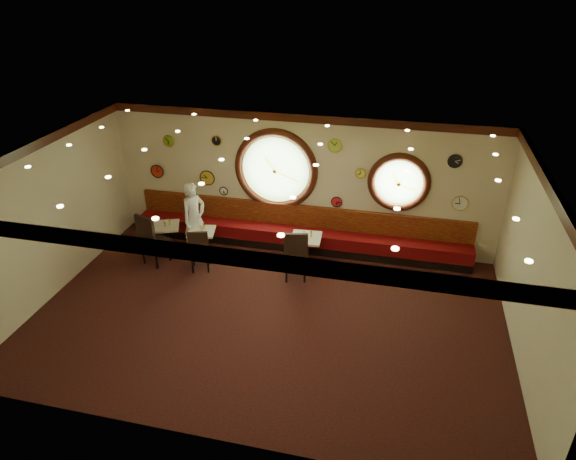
# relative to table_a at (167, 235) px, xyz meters

# --- Properties ---
(floor) EXTENTS (9.00, 6.00, 0.00)m
(floor) POSITION_rel_table_a_xyz_m (2.99, -1.90, -0.42)
(floor) COLOR black
(floor) RESTS_ON ground
(ceiling) EXTENTS (9.00, 6.00, 0.02)m
(ceiling) POSITION_rel_table_a_xyz_m (2.99, -1.90, 2.78)
(ceiling) COLOR #B49732
(ceiling) RESTS_ON wall_back
(wall_back) EXTENTS (9.00, 0.02, 3.20)m
(wall_back) POSITION_rel_table_a_xyz_m (2.99, 1.10, 1.18)
(wall_back) COLOR #ECE5C6
(wall_back) RESTS_ON floor
(wall_front) EXTENTS (9.00, 0.02, 3.20)m
(wall_front) POSITION_rel_table_a_xyz_m (2.99, -4.90, 1.18)
(wall_front) COLOR #ECE5C6
(wall_front) RESTS_ON floor
(wall_left) EXTENTS (0.02, 6.00, 3.20)m
(wall_left) POSITION_rel_table_a_xyz_m (-1.51, -1.90, 1.18)
(wall_left) COLOR #ECE5C6
(wall_left) RESTS_ON floor
(wall_right) EXTENTS (0.02, 6.00, 3.20)m
(wall_right) POSITION_rel_table_a_xyz_m (7.49, -1.90, 1.18)
(wall_right) COLOR #ECE5C6
(wall_right) RESTS_ON floor
(molding_back) EXTENTS (9.00, 0.10, 0.18)m
(molding_back) POSITION_rel_table_a_xyz_m (2.99, 1.05, 2.69)
(molding_back) COLOR #37130A
(molding_back) RESTS_ON wall_back
(molding_front) EXTENTS (9.00, 0.10, 0.18)m
(molding_front) POSITION_rel_table_a_xyz_m (2.99, -4.85, 2.69)
(molding_front) COLOR #37130A
(molding_front) RESTS_ON wall_back
(molding_left) EXTENTS (0.10, 6.00, 0.18)m
(molding_left) POSITION_rel_table_a_xyz_m (-1.46, -1.90, 2.69)
(molding_left) COLOR #37130A
(molding_left) RESTS_ON wall_back
(molding_right) EXTENTS (0.10, 6.00, 0.18)m
(molding_right) POSITION_rel_table_a_xyz_m (7.44, -1.90, 2.69)
(molding_right) COLOR #37130A
(molding_right) RESTS_ON wall_back
(banquette_base) EXTENTS (8.00, 0.55, 0.20)m
(banquette_base) POSITION_rel_table_a_xyz_m (2.99, 0.82, -0.32)
(banquette_base) COLOR black
(banquette_base) RESTS_ON floor
(banquette_seat) EXTENTS (8.00, 0.55, 0.30)m
(banquette_seat) POSITION_rel_table_a_xyz_m (2.99, 0.82, -0.07)
(banquette_seat) COLOR #5C070C
(banquette_seat) RESTS_ON banquette_base
(banquette_back) EXTENTS (8.00, 0.10, 0.55)m
(banquette_back) POSITION_rel_table_a_xyz_m (2.99, 1.04, 0.33)
(banquette_back) COLOR #5B0709
(banquette_back) RESTS_ON wall_back
(porthole_left_glass) EXTENTS (1.66, 0.02, 1.66)m
(porthole_left_glass) POSITION_rel_table_a_xyz_m (2.39, 1.10, 1.43)
(porthole_left_glass) COLOR #9FD17D
(porthole_left_glass) RESTS_ON wall_back
(porthole_left_frame) EXTENTS (1.98, 0.18, 1.98)m
(porthole_left_frame) POSITION_rel_table_a_xyz_m (2.39, 1.08, 1.43)
(porthole_left_frame) COLOR #37130A
(porthole_left_frame) RESTS_ON wall_back
(porthole_left_ring) EXTENTS (1.61, 0.03, 1.61)m
(porthole_left_ring) POSITION_rel_table_a_xyz_m (2.39, 1.05, 1.43)
(porthole_left_ring) COLOR gold
(porthole_left_ring) RESTS_ON wall_back
(porthole_right_glass) EXTENTS (1.10, 0.02, 1.10)m
(porthole_right_glass) POSITION_rel_table_a_xyz_m (5.19, 1.10, 1.38)
(porthole_right_glass) COLOR #9FD17D
(porthole_right_glass) RESTS_ON wall_back
(porthole_right_frame) EXTENTS (1.38, 0.18, 1.38)m
(porthole_right_frame) POSITION_rel_table_a_xyz_m (5.19, 1.08, 1.38)
(porthole_right_frame) COLOR #37130A
(porthole_right_frame) RESTS_ON wall_back
(porthole_right_ring) EXTENTS (1.09, 0.03, 1.09)m
(porthole_right_ring) POSITION_rel_table_a_xyz_m (5.19, 1.05, 1.38)
(porthole_right_ring) COLOR gold
(porthole_right_ring) RESTS_ON wall_back
(wall_clock_0) EXTENTS (0.26, 0.03, 0.26)m
(wall_clock_0) POSITION_rel_table_a_xyz_m (-0.21, 1.06, 1.93)
(wall_clock_0) COLOR #84B524
(wall_clock_0) RESTS_ON wall_back
(wall_clock_1) EXTENTS (0.30, 0.03, 0.30)m
(wall_clock_1) POSITION_rel_table_a_xyz_m (3.74, 1.06, 2.13)
(wall_clock_1) COLOR #A5D442
(wall_clock_1) RESTS_ON wall_back
(wall_clock_2) EXTENTS (0.24, 0.03, 0.24)m
(wall_clock_2) POSITION_rel_table_a_xyz_m (0.99, 1.06, 2.03)
(wall_clock_2) COLOR black
(wall_clock_2) RESTS_ON wall_back
(wall_clock_3) EXTENTS (0.20, 0.03, 0.20)m
(wall_clock_3) POSITION_rel_table_a_xyz_m (1.09, 1.06, 0.78)
(wall_clock_3) COLOR white
(wall_clock_3) RESTS_ON wall_back
(wall_clock_4) EXTENTS (0.34, 0.03, 0.34)m
(wall_clock_4) POSITION_rel_table_a_xyz_m (6.54, 1.06, 1.03)
(wall_clock_4) COLOR white
(wall_clock_4) RESTS_ON wall_back
(wall_clock_5) EXTENTS (0.28, 0.03, 0.28)m
(wall_clock_5) POSITION_rel_table_a_xyz_m (6.29, 1.06, 1.98)
(wall_clock_5) COLOR black
(wall_clock_5) RESTS_ON wall_back
(wall_clock_6) EXTENTS (0.32, 0.03, 0.32)m
(wall_clock_6) POSITION_rel_table_a_xyz_m (-0.61, 1.06, 1.13)
(wall_clock_6) COLOR red
(wall_clock_6) RESTS_ON wall_back
(wall_clock_7) EXTENTS (0.24, 0.03, 0.24)m
(wall_clock_7) POSITION_rel_table_a_xyz_m (3.84, 1.06, 0.78)
(wall_clock_7) COLOR red
(wall_clock_7) RESTS_ON wall_back
(wall_clock_8) EXTENTS (0.36, 0.03, 0.36)m
(wall_clock_8) POSITION_rel_table_a_xyz_m (0.69, 1.06, 1.08)
(wall_clock_8) COLOR gold
(wall_clock_8) RESTS_ON wall_back
(wall_clock_9) EXTENTS (0.22, 0.03, 0.22)m
(wall_clock_9) POSITION_rel_table_a_xyz_m (4.34, 1.06, 1.53)
(wall_clock_9) COLOR #F7F752
(wall_clock_9) RESTS_ON wall_back
(table_a) EXTENTS (0.79, 0.79, 0.67)m
(table_a) POSITION_rel_table_a_xyz_m (0.00, 0.00, 0.00)
(table_a) COLOR black
(table_a) RESTS_ON floor
(table_b) EXTENTS (0.71, 0.71, 0.66)m
(table_b) POSITION_rel_table_a_xyz_m (0.90, -0.04, -0.01)
(table_b) COLOR black
(table_b) RESTS_ON floor
(table_c) EXTENTS (0.70, 0.70, 0.72)m
(table_c) POSITION_rel_table_a_xyz_m (3.32, 0.10, 0.03)
(table_c) COLOR black
(table_c) RESTS_ON floor
(chair_a) EXTENTS (0.66, 0.66, 0.77)m
(chair_a) POSITION_rel_table_a_xyz_m (-0.06, -0.66, 0.29)
(chair_a) COLOR black
(chair_a) RESTS_ON floor
(chair_b) EXTENTS (0.54, 0.54, 0.64)m
(chair_b) POSITION_rel_table_a_xyz_m (1.10, -0.68, 0.17)
(chair_b) COLOR black
(chair_b) RESTS_ON floor
(chair_c) EXTENTS (0.60, 0.60, 0.74)m
(chair_c) POSITION_rel_table_a_xyz_m (3.23, -0.56, 0.26)
(chair_c) COLOR black
(chair_c) RESTS_ON floor
(condiment_a_salt) EXTENTS (0.04, 0.04, 0.10)m
(condiment_a_salt) POSITION_rel_table_a_xyz_m (-0.07, 0.07, 0.30)
(condiment_a_salt) COLOR silver
(condiment_a_salt) RESTS_ON table_a
(condiment_b_salt) EXTENTS (0.03, 0.03, 0.09)m
(condiment_b_salt) POSITION_rel_table_a_xyz_m (0.85, 0.04, 0.28)
(condiment_b_salt) COLOR silver
(condiment_b_salt) RESTS_ON table_b
(condiment_c_salt) EXTENTS (0.03, 0.03, 0.09)m
(condiment_c_salt) POSITION_rel_table_a_xyz_m (3.26, 0.18, 0.34)
(condiment_c_salt) COLOR silver
(condiment_c_salt) RESTS_ON table_c
(condiment_a_pepper) EXTENTS (0.04, 0.04, 0.11)m
(condiment_a_pepper) POSITION_rel_table_a_xyz_m (0.02, -0.06, 0.30)
(condiment_a_pepper) COLOR silver
(condiment_a_pepper) RESTS_ON table_a
(condiment_b_pepper) EXTENTS (0.04, 0.04, 0.10)m
(condiment_b_pepper) POSITION_rel_table_a_xyz_m (0.93, -0.05, 0.28)
(condiment_b_pepper) COLOR #BBBCC0
(condiment_b_pepper) RESTS_ON table_b
(condiment_c_pepper) EXTENTS (0.03, 0.03, 0.09)m
(condiment_c_pepper) POSITION_rel_table_a_xyz_m (3.36, 0.08, 0.34)
(condiment_c_pepper) COLOR silver
(condiment_c_pepper) RESTS_ON table_c
(condiment_a_bottle) EXTENTS (0.05, 0.05, 0.15)m
(condiment_a_bottle) POSITION_rel_table_a_xyz_m (0.09, 0.04, 0.32)
(condiment_a_bottle) COLOR yellow
(condiment_a_bottle) RESTS_ON table_a
(condiment_b_bottle) EXTENTS (0.05, 0.05, 0.16)m
(condiment_b_bottle) POSITION_rel_table_a_xyz_m (0.95, 0.04, 0.31)
(condiment_b_bottle) COLOR gold
(condiment_b_bottle) RESTS_ON table_b
(condiment_c_bottle) EXTENTS (0.04, 0.04, 0.14)m
(condiment_c_bottle) POSITION_rel_table_a_xyz_m (3.43, 0.13, 0.37)
(condiment_c_bottle) COLOR orange
(condiment_c_bottle) RESTS_ON table_c
(waiter) EXTENTS (0.65, 0.75, 1.72)m
(waiter) POSITION_rel_table_a_xyz_m (0.67, 0.15, 0.44)
(waiter) COLOR white
(waiter) RESTS_ON floor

